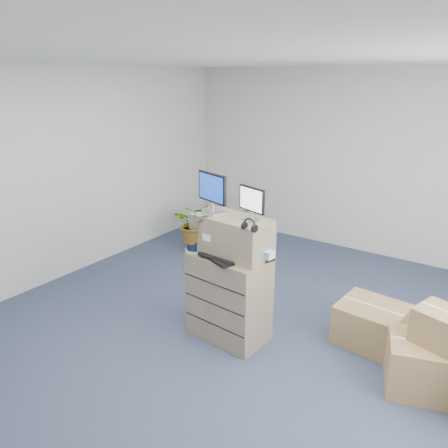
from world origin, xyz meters
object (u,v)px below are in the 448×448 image
at_px(filing_cabinet_lower, 229,297).
at_px(potted_plant, 194,229).
at_px(monitor_right, 252,202).
at_px(keyboard, 218,258).
at_px(office_chair, 219,229).
at_px(monitor_left, 212,191).
at_px(water_bottle, 240,246).

relative_size(filing_cabinet_lower, potted_plant, 1.94).
relative_size(monitor_right, keyboard, 0.73).
bearing_deg(filing_cabinet_lower, office_chair, 132.33).
relative_size(filing_cabinet_lower, monitor_left, 2.28).
bearing_deg(keyboard, filing_cabinet_lower, 93.32).
distance_m(monitor_left, office_chair, 2.52).
relative_size(monitor_right, potted_plant, 0.69).
bearing_deg(filing_cabinet_lower, keyboard, -101.92).
distance_m(water_bottle, potted_plant, 0.51).
bearing_deg(potted_plant, office_chair, 119.18).
relative_size(keyboard, office_chair, 0.60).
height_order(monitor_right, keyboard, monitor_right).
distance_m(keyboard, office_chair, 2.55).
bearing_deg(keyboard, monitor_left, 157.51).
distance_m(monitor_right, keyboard, 0.66).
bearing_deg(office_chair, filing_cabinet_lower, 112.06).
bearing_deg(filing_cabinet_lower, monitor_right, 19.26).
xyz_separation_m(filing_cabinet_lower, potted_plant, (-0.37, -0.09, 0.70)).
distance_m(monitor_right, potted_plant, 0.71).
bearing_deg(monitor_left, water_bottle, 16.31).
relative_size(water_bottle, office_chair, 0.29).
bearing_deg(keyboard, office_chair, 144.96).
xyz_separation_m(filing_cabinet_lower, office_chair, (-1.48, 1.89, -0.09)).
bearing_deg(office_chair, keyboard, 109.45).
bearing_deg(potted_plant, monitor_left, 43.56).
xyz_separation_m(water_bottle, office_chair, (-1.58, 1.85, -0.67)).
xyz_separation_m(keyboard, water_bottle, (0.14, 0.18, 0.10)).
bearing_deg(monitor_left, office_chair, 140.16).
xyz_separation_m(keyboard, office_chair, (-1.44, 2.03, -0.57)).
bearing_deg(office_chair, monitor_right, 116.88).
distance_m(keyboard, potted_plant, 0.40).
xyz_separation_m(monitor_right, keyboard, (-0.26, -0.19, -0.57)).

